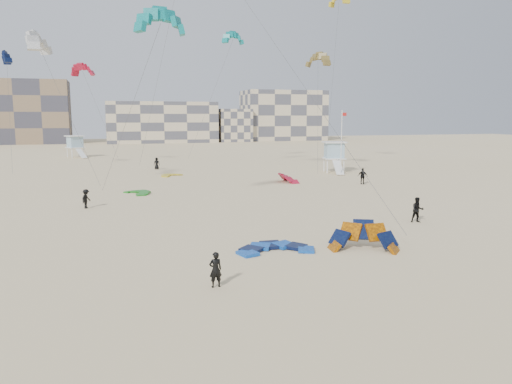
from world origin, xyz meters
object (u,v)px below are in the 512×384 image
object	(u,v)px
kitesurfer_main	(215,270)
kite_ground_blue	(275,251)
kite_ground_orange	(363,250)
lifeguard_tower_near	(334,157)

from	to	relation	value
kitesurfer_main	kite_ground_blue	bearing A→B (deg)	-138.88
kite_ground_orange	kitesurfer_main	distance (m)	10.46
kite_ground_orange	kitesurfer_main	bearing A→B (deg)	-133.18
kite_ground_blue	kite_ground_orange	xyz separation A→B (m)	(5.06, -1.28, 0.00)
kite_ground_orange	lifeguard_tower_near	bearing A→B (deg)	92.18
kite_ground_orange	kite_ground_blue	bearing A→B (deg)	-168.67
kite_ground_orange	kitesurfer_main	xyz separation A→B (m)	(-9.71, -3.79, 0.83)
kite_ground_blue	lifeguard_tower_near	world-z (taller)	lifeguard_tower_near
kite_ground_blue	lifeguard_tower_near	xyz separation A→B (m)	(21.48, 36.87, 2.12)
kite_ground_orange	kitesurfer_main	size ratio (longest dim) A/B	2.47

